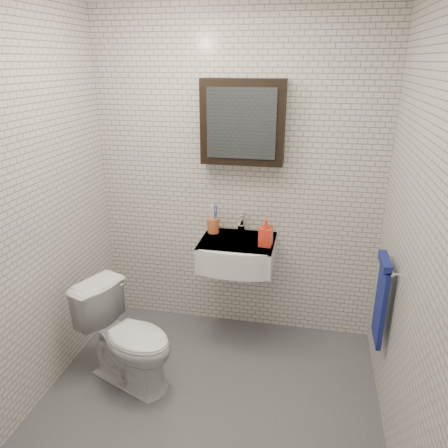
% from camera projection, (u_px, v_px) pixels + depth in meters
% --- Properties ---
extents(ground, '(2.20, 2.00, 0.01)m').
position_uv_depth(ground, '(208.00, 403.00, 2.87)').
color(ground, '#505258').
rests_on(ground, ground).
extents(room_shell, '(2.22, 2.02, 2.51)m').
position_uv_depth(room_shell, '(205.00, 189.00, 2.35)').
color(room_shell, silver).
rests_on(room_shell, ground).
extents(washbasin, '(0.55, 0.50, 0.20)m').
position_uv_depth(washbasin, '(237.00, 254.00, 3.27)').
color(washbasin, white).
rests_on(washbasin, room_shell).
extents(faucet, '(0.06, 0.20, 0.15)m').
position_uv_depth(faucet, '(241.00, 225.00, 3.39)').
color(faucet, silver).
rests_on(faucet, washbasin).
extents(mirror_cabinet, '(0.60, 0.15, 0.60)m').
position_uv_depth(mirror_cabinet, '(243.00, 122.00, 3.11)').
color(mirror_cabinet, black).
rests_on(mirror_cabinet, room_shell).
extents(towel_rail, '(0.09, 0.30, 0.58)m').
position_uv_depth(towel_rail, '(382.00, 297.00, 2.74)').
color(towel_rail, silver).
rests_on(towel_rail, room_shell).
extents(toothbrush_cup, '(0.12, 0.12, 0.25)m').
position_uv_depth(toothbrush_cup, '(213.00, 225.00, 3.40)').
color(toothbrush_cup, '#C05D30').
rests_on(toothbrush_cup, washbasin).
extents(soap_bottle, '(0.10, 0.10, 0.21)m').
position_uv_depth(soap_bottle, '(266.00, 232.00, 3.14)').
color(soap_bottle, orange).
rests_on(soap_bottle, washbasin).
extents(toilet, '(0.79, 0.62, 0.70)m').
position_uv_depth(toilet, '(128.00, 337.00, 2.96)').
color(toilet, white).
rests_on(toilet, ground).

